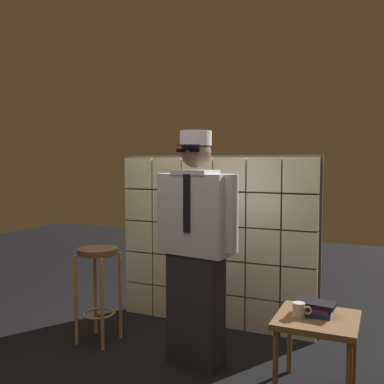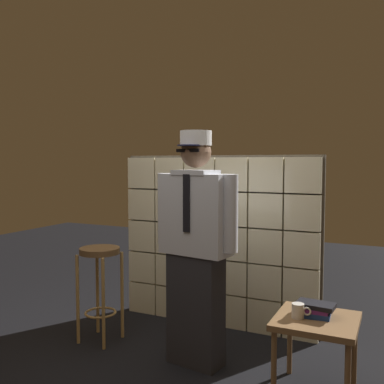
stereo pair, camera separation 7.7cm
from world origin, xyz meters
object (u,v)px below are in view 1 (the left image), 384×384
(standing_person, at_px, (196,244))
(coffee_mug, at_px, (299,310))
(side_table, at_px, (317,327))
(bar_stool, at_px, (98,272))
(book_stack, at_px, (316,308))

(standing_person, distance_m, coffee_mug, 0.87)
(standing_person, height_order, coffee_mug, standing_person)
(coffee_mug, bearing_deg, side_table, 24.39)
(bar_stool, bearing_deg, side_table, -3.26)
(side_table, relative_size, book_stack, 2.03)
(standing_person, relative_size, side_table, 3.38)
(bar_stool, height_order, coffee_mug, bar_stool)
(bar_stool, xyz_separation_m, coffee_mug, (1.71, -0.15, -0.03))
(standing_person, height_order, side_table, standing_person)
(standing_person, xyz_separation_m, bar_stool, (-0.92, 0.04, -0.32))
(standing_person, height_order, book_stack, standing_person)
(book_stack, distance_m, coffee_mug, 0.13)
(book_stack, bearing_deg, side_table, -70.18)
(side_table, xyz_separation_m, book_stack, (-0.01, 0.04, 0.11))
(bar_stool, relative_size, side_table, 1.55)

